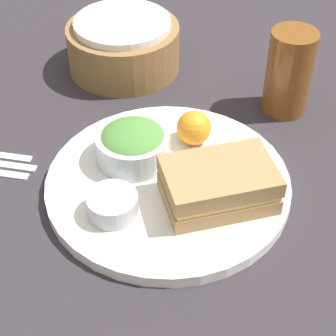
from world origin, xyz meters
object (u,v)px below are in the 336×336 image
dressing_cup (113,205)px  bread_basket (124,45)px  plate (168,183)px  salad_bowl (133,144)px  sandwich (219,185)px  drink_glass (289,72)px

dressing_cup → bread_basket: 0.37m
plate → bread_basket: 0.32m
plate → bread_basket: (-0.13, 0.29, 0.04)m
salad_bowl → plate: bearing=-31.3°
plate → bread_basket: size_ratio=1.72×
plate → sandwich: sandwich is taller
salad_bowl → drink_glass: drink_glass is taller
plate → sandwich: 0.08m
drink_glass → bread_basket: (-0.28, 0.08, -0.02)m
salad_bowl → drink_glass: size_ratio=0.75×
plate → sandwich: (0.07, -0.03, 0.04)m
salad_bowl → drink_glass: (0.21, 0.18, 0.02)m
salad_bowl → bread_basket: size_ratio=0.53×
drink_glass → bread_basket: drink_glass is taller
dressing_cup → bread_basket: size_ratio=0.34×
bread_basket → dressing_cup: bearing=-79.5°
salad_bowl → bread_basket: bread_basket is taller
plate → salad_bowl: size_ratio=3.24×
plate → dressing_cup: bearing=-128.8°
sandwich → plate: bearing=158.3°
sandwich → bread_basket: size_ratio=0.86×
drink_glass → bread_basket: 0.29m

